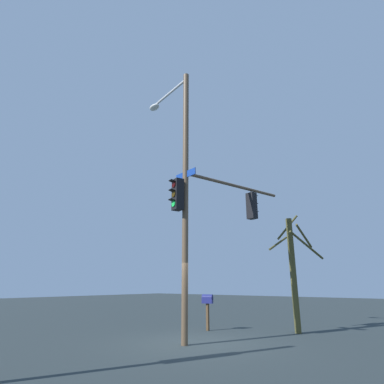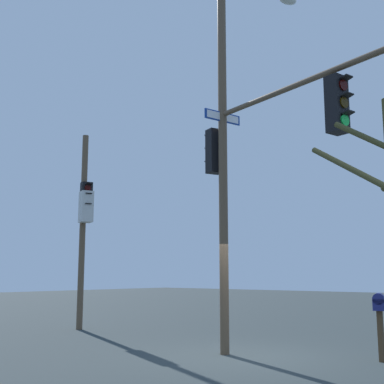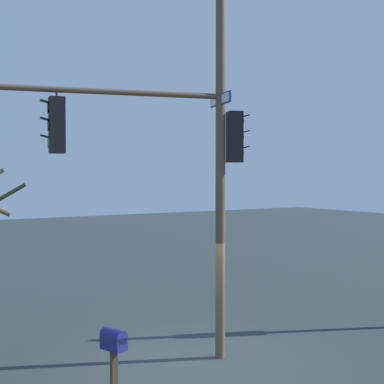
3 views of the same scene
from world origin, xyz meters
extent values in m
plane|color=#2B3536|center=(0.00, 0.00, 0.00)|extent=(80.00, 80.00, 0.00)
cylinder|color=brown|center=(0.03, 0.47, 4.89)|extent=(0.21, 0.21, 9.78)
cylinder|color=brown|center=(-0.59, -1.94, 5.65)|extent=(1.36, 4.85, 0.12)
cube|color=black|center=(-0.83, -2.85, 4.95)|extent=(0.42, 0.37, 1.10)
cylinder|color=#2F0403|center=(-0.86, -3.01, 5.29)|extent=(0.22, 0.08, 0.22)
cube|color=black|center=(-0.88, -3.08, 5.41)|extent=(0.24, 0.20, 0.06)
cylinder|color=#352504|center=(-0.86, -3.01, 4.95)|extent=(0.22, 0.08, 0.22)
cube|color=black|center=(-0.88, -3.08, 5.07)|extent=(0.24, 0.20, 0.06)
cylinder|color=#19D147|center=(-0.86, -3.01, 4.61)|extent=(0.22, 0.08, 0.22)
cube|color=black|center=(-0.88, -3.08, 4.73)|extent=(0.24, 0.20, 0.06)
cylinder|color=brown|center=(-0.83, -2.85, 5.58)|extent=(0.04, 0.04, 0.15)
cube|color=black|center=(0.11, 0.79, 4.80)|extent=(0.44, 0.40, 1.10)
cylinder|color=#2F0403|center=(0.17, 0.94, 5.14)|extent=(0.22, 0.10, 0.22)
cube|color=black|center=(0.20, 1.01, 5.26)|extent=(0.25, 0.22, 0.06)
cylinder|color=#352504|center=(0.17, 0.94, 4.80)|extent=(0.22, 0.10, 0.22)
cube|color=black|center=(0.20, 1.01, 4.92)|extent=(0.25, 0.22, 0.06)
cylinder|color=#19D147|center=(0.17, 0.94, 4.46)|extent=(0.22, 0.10, 0.22)
cube|color=black|center=(0.20, 1.01, 4.58)|extent=(0.25, 0.22, 0.06)
cube|color=navy|center=(0.03, 0.47, 5.60)|extent=(1.08, 0.27, 0.24)
cube|color=white|center=(0.03, 0.45, 5.60)|extent=(0.98, 0.23, 0.18)
cube|color=#4C3823|center=(1.34, -2.62, 0.53)|extent=(0.10, 0.10, 1.05)
cube|color=navy|center=(1.34, -2.62, 1.17)|extent=(0.49, 0.36, 0.24)
cylinder|color=navy|center=(1.34, -2.62, 1.29)|extent=(0.49, 0.36, 0.24)
camera|label=1|loc=(-6.74, 8.75, 1.83)|focal=29.55mm
camera|label=2|loc=(-9.59, -6.69, 1.82)|focal=47.56mm
camera|label=3|loc=(9.90, -6.44, 4.00)|focal=52.31mm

